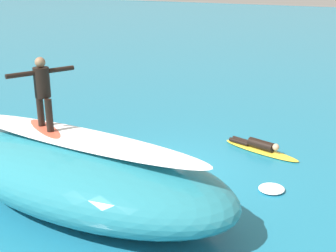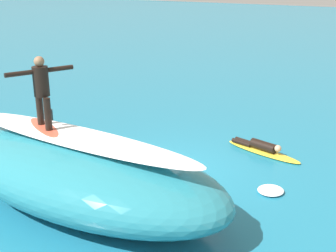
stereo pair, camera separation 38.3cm
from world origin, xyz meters
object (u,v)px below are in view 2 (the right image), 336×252
surfer_riding (41,87)px  buoy_marker (53,136)px  surfboard_paddling (263,152)px  surfer_paddling (260,145)px  surfboard_riding (45,129)px

surfer_riding → buoy_marker: 3.93m
surfboard_paddling → surfer_paddling: surfer_paddling is taller
buoy_marker → surfboard_riding: bearing=131.5°
surfboard_paddling → surfer_paddling: size_ratio=1.52×
surfboard_riding → surfer_riding: 0.98m
surfer_paddling → buoy_marker: size_ratio=1.38×
surfboard_riding → buoy_marker: surfboard_riding is taller
surfer_paddling → buoy_marker: buoy_marker is taller
surfer_riding → surfboard_paddling: (-3.56, -5.00, -2.60)m
surfboard_paddling → surfer_paddling: (0.12, -0.03, 0.17)m
surfboard_riding → buoy_marker: 3.45m
surfer_riding → buoy_marker: size_ratio=1.36×
surfboard_riding → surfboard_paddling: bearing=-100.1°
surfer_riding → surfboard_paddling: bearing=-100.1°
surfer_riding → surfer_paddling: surfer_riding is taller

